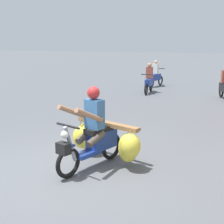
# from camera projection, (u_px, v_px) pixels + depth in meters

# --- Properties ---
(ground_plane) EXTENTS (120.00, 120.00, 0.00)m
(ground_plane) POSITION_uv_depth(u_px,v_px,m) (62.00, 171.00, 5.99)
(ground_plane) COLOR #56595E
(motorbike_main_loaded) EXTENTS (1.73, 1.79, 1.58)m
(motorbike_main_loaded) POSITION_uv_depth(u_px,v_px,m) (99.00, 138.00, 6.32)
(motorbike_main_loaded) COLOR black
(motorbike_main_loaded) RESTS_ON ground
(motorbike_distant_ahead_left) EXTENTS (0.50, 1.62, 1.40)m
(motorbike_distant_ahead_left) POSITION_uv_depth(u_px,v_px,m) (149.00, 81.00, 14.87)
(motorbike_distant_ahead_left) COLOR black
(motorbike_distant_ahead_left) RESTS_ON ground
(motorbike_distant_far_ahead) EXTENTS (0.55, 1.61, 1.40)m
(motorbike_distant_far_ahead) POSITION_uv_depth(u_px,v_px,m) (156.00, 76.00, 16.95)
(motorbike_distant_far_ahead) COLOR black
(motorbike_distant_far_ahead) RESTS_ON ground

